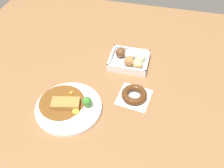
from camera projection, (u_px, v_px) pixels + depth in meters
The scene contains 4 objects.
ground_plane at pixel (95, 86), 1.15m from camera, with size 1.60×1.60×0.00m, color brown.
curry_plate at pixel (68, 107), 1.05m from camera, with size 0.28×0.28×0.07m.
donut_box at pixel (130, 59), 1.24m from camera, with size 0.19×0.16×0.06m.
chocolate_ring_donut at pixel (134, 95), 1.09m from camera, with size 0.16×0.16×0.03m.
Camera 1 is at (-0.26, 0.75, 0.84)m, focal length 39.84 mm.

